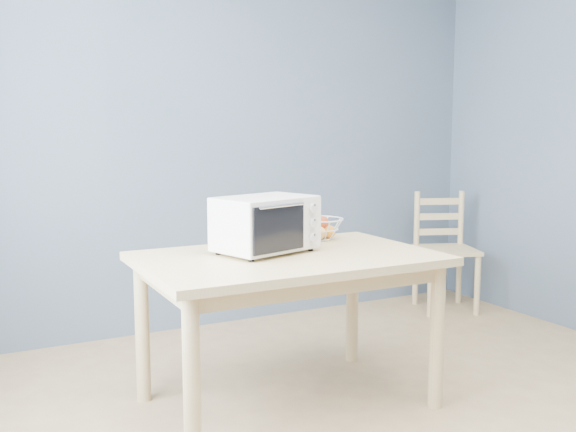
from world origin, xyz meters
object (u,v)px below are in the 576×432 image
dining_table (288,275)px  dining_chair (444,252)px  fruit_basket (320,228)px  toaster_oven (263,224)px

dining_table → dining_chair: (1.87, 1.00, -0.21)m
dining_chair → dining_table: bearing=-130.7°
dining_table → dining_chair: dining_chair is taller
fruit_basket → toaster_oven: bearing=-154.8°
dining_table → toaster_oven: (-0.09, 0.09, 0.25)m
dining_table → dining_chair: bearing=28.3°
toaster_oven → fruit_basket: toaster_oven is taller
fruit_basket → dining_table: bearing=-139.9°
dining_table → toaster_oven: 0.28m
toaster_oven → dining_chair: (1.95, 0.91, -0.46)m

